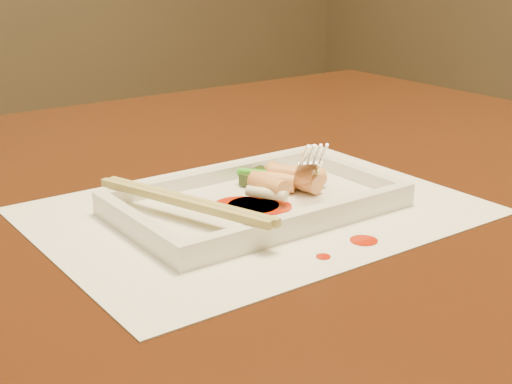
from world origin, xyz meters
TOP-DOWN VIEW (x-y plane):
  - table at (0.00, 0.00)m, footprint 1.40×0.90m
  - placemat at (0.06, -0.11)m, footprint 0.40×0.30m
  - sauce_splatter_a at (0.09, -0.22)m, footprint 0.02×0.02m
  - sauce_splatter_b at (0.04, -0.23)m, footprint 0.01×0.01m
  - plate_base at (0.06, -0.11)m, footprint 0.26×0.16m
  - plate_rim_far at (0.06, -0.03)m, footprint 0.26×0.01m
  - plate_rim_near at (0.06, -0.18)m, footprint 0.26×0.01m
  - plate_rim_left at (-0.07, -0.11)m, footprint 0.01×0.14m
  - plate_rim_right at (0.18, -0.11)m, footprint 0.01×0.14m
  - veg_piece at (0.09, -0.07)m, footprint 0.05×0.04m
  - scallion_white at (0.06, -0.12)m, footprint 0.03×0.04m
  - scallion_green at (0.10, -0.09)m, footprint 0.06×0.07m
  - chopstick_a at (-0.03, -0.11)m, footprint 0.07×0.18m
  - chopstick_b at (-0.02, -0.11)m, footprint 0.07×0.18m
  - fork at (0.13, -0.09)m, footprint 0.09×0.10m
  - sauce_blob_0 at (0.06, -0.13)m, footprint 0.04×0.04m
  - sauce_blob_1 at (0.05, -0.11)m, footprint 0.05×0.05m
  - sauce_blob_2 at (0.04, -0.11)m, footprint 0.05×0.05m
  - rice_cake_0 at (0.11, -0.11)m, footprint 0.02×0.04m
  - rice_cake_1 at (0.12, -0.10)m, footprint 0.04×0.03m
  - rice_cake_2 at (0.07, -0.11)m, footprint 0.02×0.04m
  - rice_cake_3 at (0.09, -0.09)m, footprint 0.04×0.05m
  - rice_cake_4 at (0.11, -0.08)m, footprint 0.02×0.04m
  - rice_cake_5 at (0.10, -0.10)m, footprint 0.04×0.05m

SIDE VIEW (x-z plane):
  - table at x=0.00m, z-range 0.27..1.02m
  - placemat at x=0.06m, z-range 0.75..0.75m
  - sauce_splatter_a at x=0.09m, z-range 0.75..0.75m
  - sauce_splatter_b at x=0.04m, z-range 0.75..0.75m
  - plate_base at x=0.06m, z-range 0.75..0.76m
  - sauce_blob_0 at x=0.06m, z-range 0.76..0.76m
  - sauce_blob_1 at x=0.05m, z-range 0.76..0.76m
  - sauce_blob_2 at x=0.04m, z-range 0.76..0.76m
  - plate_rim_far at x=0.06m, z-range 0.76..0.77m
  - plate_rim_near at x=0.06m, z-range 0.76..0.77m
  - plate_rim_left at x=-0.07m, z-range 0.76..0.77m
  - plate_rim_right at x=0.18m, z-range 0.76..0.77m
  - veg_piece at x=0.09m, z-range 0.76..0.77m
  - rice_cake_0 at x=0.11m, z-range 0.76..0.78m
  - rice_cake_1 at x=0.12m, z-range 0.76..0.78m
  - rice_cake_3 at x=0.09m, z-range 0.76..0.78m
  - rice_cake_4 at x=0.11m, z-range 0.76..0.78m
  - scallion_white at x=0.06m, z-range 0.77..0.78m
  - scallion_green at x=0.10m, z-range 0.77..0.78m
  - rice_cake_2 at x=0.07m, z-range 0.77..0.78m
  - rice_cake_5 at x=0.10m, z-range 0.77..0.79m
  - chopstick_a at x=-0.03m, z-range 0.77..0.78m
  - chopstick_b at x=-0.02m, z-range 0.77..0.78m
  - fork at x=0.13m, z-range 0.76..0.90m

